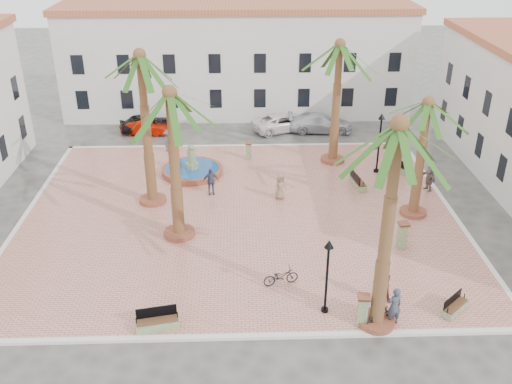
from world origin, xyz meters
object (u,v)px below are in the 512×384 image
(palm_ne, at_px, (339,58))
(lamppost_e, at_px, (380,133))
(litter_bin, at_px, (363,318))
(pedestrian_fountain_a, at_px, (280,187))
(pedestrian_east, at_px, (429,178))
(fountain, at_px, (192,169))
(bench_e, at_px, (358,183))
(car_red, at_px, (145,127))
(palm_s, at_px, (397,148))
(lamppost_s, at_px, (328,264))
(palm_sw, at_px, (171,111))
(palm_e, at_px, (426,117))
(pedestrian_north, at_px, (168,141))
(bench_se, at_px, (455,308))
(car_silver, at_px, (320,123))
(bollard_e, at_px, (402,235))
(palm_nw, at_px, (141,72))
(pedestrian_fountain_b, at_px, (211,181))
(bench_s, at_px, (158,323))
(bollard_se, at_px, (363,310))
(cyclist_b, at_px, (382,283))
(bicycle_a, at_px, (281,276))
(car_white, at_px, (283,122))
(bench_ne, at_px, (400,168))
(cyclist_a, at_px, (394,306))
(bicycle_b, at_px, (380,316))
(bollard_n, at_px, (249,151))
(car_black, at_px, (147,123))

(palm_ne, bearing_deg, lamppost_e, -35.56)
(litter_bin, height_order, pedestrian_fountain_a, pedestrian_fountain_a)
(pedestrian_east, bearing_deg, litter_bin, -42.02)
(fountain, xyz_separation_m, pedestrian_fountain_a, (5.85, -4.02, 0.55))
(bench_e, distance_m, car_red, 18.85)
(palm_s, distance_m, lamppost_s, 6.37)
(palm_sw, relative_size, palm_e, 1.18)
(palm_ne, bearing_deg, fountain, -169.80)
(palm_ne, distance_m, pedestrian_north, 14.13)
(palm_e, height_order, bench_se, palm_e)
(palm_e, relative_size, litter_bin, 11.87)
(car_silver, bearing_deg, bench_e, -170.72)
(bollard_e, distance_m, pedestrian_east, 7.82)
(palm_nw, bearing_deg, pedestrian_fountain_b, 14.68)
(bench_s, bearing_deg, bollard_se, -11.18)
(palm_ne, height_order, car_red, palm_ne)
(bench_s, distance_m, cyclist_b, 10.50)
(palm_sw, height_order, bicycle_a, palm_sw)
(fountain, bearing_deg, car_white, 51.26)
(bicycle_a, bearing_deg, bollard_e, -79.21)
(fountain, bearing_deg, bench_ne, -0.87)
(car_silver, bearing_deg, lamppost_e, -157.76)
(cyclist_b, bearing_deg, cyclist_a, 93.42)
(pedestrian_east, xyz_separation_m, car_silver, (-5.62, 11.38, -0.26))
(palm_nw, xyz_separation_m, car_red, (-2.22, 12.29, -7.87))
(palm_nw, bearing_deg, car_red, 100.24)
(bench_se, xyz_separation_m, bicycle_b, (-3.66, -0.71, 0.20))
(bench_se, bearing_deg, car_white, 62.41)
(bollard_n, xyz_separation_m, pedestrian_fountain_b, (-2.59, -5.61, 0.24))
(bollard_se, relative_size, pedestrian_fountain_b, 0.85)
(bicycle_a, bearing_deg, palm_ne, -31.92)
(bollard_n, distance_m, car_black, 10.53)
(bench_ne, relative_size, pedestrian_fountain_a, 1.14)
(palm_e, distance_m, pedestrian_fountain_b, 13.80)
(bicycle_a, xyz_separation_m, bicycle_b, (4.21, -3.11, -0.03))
(bollard_se, height_order, car_white, bollard_se)
(palm_nw, bearing_deg, litter_bin, -48.08)
(palm_sw, distance_m, palm_s, 12.46)
(bollard_se, distance_m, litter_bin, 0.49)
(palm_ne, xyz_separation_m, pedestrian_fountain_b, (-8.70, -5.02, -6.65))
(palm_s, bearing_deg, bench_s, 179.88)
(cyclist_a, xyz_separation_m, bicycle_a, (-4.80, 3.11, -0.48))
(cyclist_b, height_order, pedestrian_north, cyclist_b)
(fountain, relative_size, cyclist_b, 2.15)
(lamppost_e, xyz_separation_m, bollard_e, (-0.84, -9.88, -2.12))
(bench_se, distance_m, bicycle_a, 8.23)
(bollard_e, height_order, bicycle_a, bollard_e)
(litter_bin, height_order, bicycle_a, bicycle_a)
(lamppost_e, xyz_separation_m, car_white, (-5.96, 8.84, -2.36))
(bollard_se, height_order, cyclist_b, cyclist_b)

